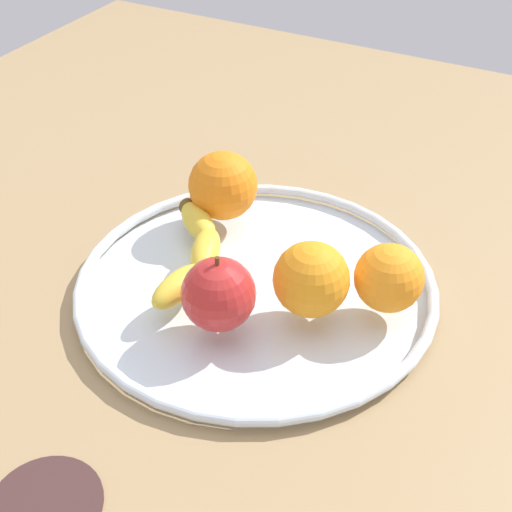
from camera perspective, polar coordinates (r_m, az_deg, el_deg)
The scene contains 8 objects.
ground_plane at distance 79.44cm, azimuth 0.00°, elevation -3.89°, with size 138.41×138.41×4.00cm, color #9E8157.
fruit_bowl at distance 77.53cm, azimuth 0.00°, elevation -2.27°, with size 38.16×38.16×1.80cm.
banana at distance 78.61cm, azimuth -4.88°, elevation 0.43°, with size 17.97×10.37×3.01cm.
apple at distance 69.66cm, azimuth -3.09°, elevation -2.93°, with size 7.23×7.23×8.03cm.
orange_front_left at distance 71.14cm, azimuth 4.32°, elevation -1.82°, with size 7.55×7.55×7.55cm, color orange.
orange_center at distance 72.79cm, azimuth 10.30°, elevation -1.68°, with size 6.91×6.91×6.91cm, color orange.
orange_back_left at distance 84.43cm, azimuth -2.59°, elevation 5.49°, with size 7.99×7.99×7.99cm, color orange.
ambient_coaster at distance 62.73cm, azimuth -16.07°, elevation -17.98°, with size 9.05×9.05×0.60cm, color #3F2625.
Camera 1 is at (-52.63, -27.77, 50.62)cm, focal length 51.46 mm.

